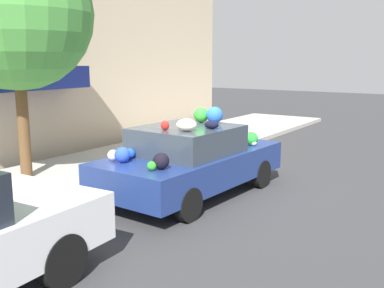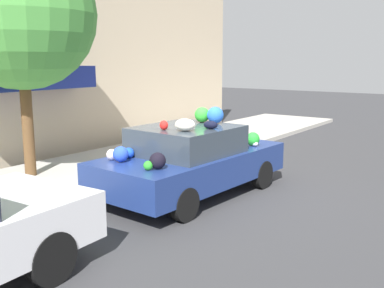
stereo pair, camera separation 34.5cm
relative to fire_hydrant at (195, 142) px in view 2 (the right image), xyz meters
The scene contains 6 objects.
ground_plane 3.02m from the fire_hydrant, 148.68° to the right, with size 60.00×60.00×0.00m, color #38383A.
sidewalk_curb 2.82m from the fire_hydrant, 155.66° to the left, with size 24.00×3.20×0.13m.
building_facade 4.72m from the fire_hydrant, 127.50° to the left, with size 18.00×1.20×5.16m.
street_tree 5.16m from the fire_hydrant, 156.37° to the left, with size 3.10×3.10×4.94m.
fire_hydrant is the anchor object (origin of this frame).
art_car 3.12m from the fire_hydrant, 145.97° to the right, with size 4.11×2.04×1.69m.
Camera 2 is at (-6.88, -5.18, 2.60)m, focal length 42.00 mm.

